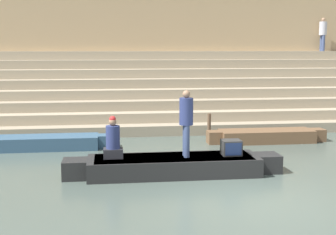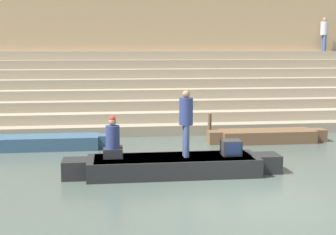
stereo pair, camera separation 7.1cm
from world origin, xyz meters
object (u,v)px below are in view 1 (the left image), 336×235
moored_boat_shore (45,142)px  mooring_post (209,126)px  person_rowing (113,141)px  rowboat_main (174,165)px  moored_boat_distant (266,136)px  person_on_steps (323,32)px  person_standing (186,119)px  tv_set (231,147)px

moored_boat_shore → mooring_post: size_ratio=4.72×
moored_boat_shore → mooring_post: 6.02m
person_rowing → moored_boat_shore: bearing=136.7°
mooring_post → moored_boat_shore: bearing=-170.1°
rowboat_main → moored_boat_distant: size_ratio=1.35×
moored_boat_distant → person_on_steps: size_ratio=2.59×
rowboat_main → person_standing: bearing=2.7°
moored_boat_distant → mooring_post: (-1.97, 0.82, 0.25)m
person_rowing → tv_set: (3.23, -0.08, -0.24)m
rowboat_main → person_rowing: person_rowing is taller
person_standing → moored_boat_shore: bearing=143.2°
person_standing → tv_set: person_standing is taller
person_standing → moored_boat_shore: size_ratio=0.39×
person_standing → person_rowing: size_ratio=1.59×
moored_boat_shore → mooring_post: bearing=4.6°
tv_set → moored_boat_distant: tv_set is taller
person_rowing → moored_boat_shore: (-2.29, 3.67, -0.71)m
person_rowing → moored_boat_distant: size_ratio=0.26×
person_rowing → person_on_steps: 15.79m
moored_boat_distant → person_standing: bearing=-138.3°
person_standing → person_on_steps: (8.96, 11.00, 2.68)m
moored_boat_distant → person_on_steps: person_on_steps is taller
moored_boat_distant → mooring_post: 2.15m
mooring_post → person_on_steps: size_ratio=0.58×
person_on_steps → person_standing: bearing=-118.2°
person_standing → moored_boat_distant: bearing=52.0°
tv_set → person_rowing: bearing=178.7°
tv_set → mooring_post: (0.41, 4.77, -0.22)m
person_on_steps → moored_boat_shore: bearing=-140.3°
person_rowing → mooring_post: 5.96m
person_standing → moored_boat_shore: person_standing is taller
person_standing → moored_boat_shore: (-4.25, 3.75, -1.30)m
rowboat_main → moored_boat_shore: 5.43m
person_standing → rowboat_main: bearing=-172.9°
person_rowing → moored_boat_distant: 6.85m
person_standing → moored_boat_distant: 5.53m
moored_boat_shore → person_on_steps: person_on_steps is taller
moored_boat_shore → moored_boat_distant: 7.90m
tv_set → person_on_steps: 13.87m
moored_boat_shore → mooring_post: (5.93, 1.03, 0.25)m
rowboat_main → moored_boat_distant: 5.63m
moored_boat_distant → tv_set: bearing=-126.7°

